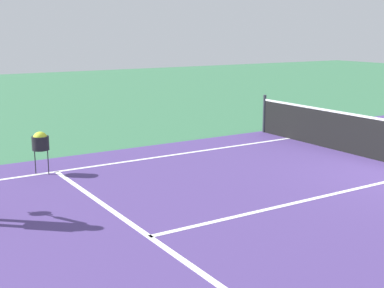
{
  "coord_description": "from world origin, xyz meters",
  "views": [
    {
      "loc": [
        6.2,
        -9.6,
        2.85
      ],
      "look_at": [
        -1.01,
        -5.05,
        1.0
      ],
      "focal_mm": 49.07,
      "sensor_mm": 36.0,
      "label": 1
    }
  ],
  "objects": [
    {
      "name": "line_service_near",
      "position": [
        0.0,
        -6.4,
        0.0
      ],
      "size": [
        8.22,
        0.1,
        0.01
      ],
      "primitive_type": "cube",
      "color": "white",
      "rests_on": "ground_plane"
    },
    {
      "name": "line_center_service",
      "position": [
        0.0,
        -3.2,
        0.0
      ],
      "size": [
        0.1,
        6.4,
        0.01
      ],
      "primitive_type": "cube",
      "color": "white",
      "rests_on": "ground_plane"
    },
    {
      "name": "ball_hopper",
      "position": [
        -4.1,
        -6.69,
        0.68
      ],
      "size": [
        0.34,
        0.34,
        0.87
      ],
      "color": "black",
      "rests_on": "ground_plane"
    },
    {
      "name": "line_sideline_left",
      "position": [
        -4.11,
        -5.95,
        0.0
      ],
      "size": [
        0.1,
        11.89,
        0.01
      ],
      "primitive_type": "cube",
      "color": "white",
      "rests_on": "ground_plane"
    }
  ]
}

